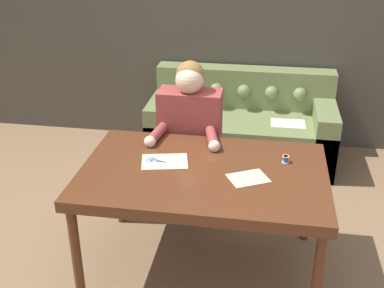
{
  "coord_description": "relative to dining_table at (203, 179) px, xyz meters",
  "views": [
    {
      "loc": [
        0.24,
        -2.6,
        2.19
      ],
      "look_at": [
        -0.2,
        0.12,
        0.85
      ],
      "focal_mm": 45.0,
      "sensor_mm": 36.0,
      "label": 1
    }
  ],
  "objects": [
    {
      "name": "thread_spool",
      "position": [
        0.5,
        0.18,
        0.09
      ],
      "size": [
        0.04,
        0.04,
        0.05
      ],
      "color": "#3366B2",
      "rests_on": "dining_table"
    },
    {
      "name": "pattern_paper_offcut",
      "position": [
        0.28,
        -0.06,
        0.07
      ],
      "size": [
        0.28,
        0.26,
        0.0
      ],
      "color": "beige",
      "rests_on": "dining_table"
    },
    {
      "name": "ground_plane",
      "position": [
        0.11,
        0.03,
        -0.68
      ],
      "size": [
        16.0,
        16.0,
        0.0
      ],
      "primitive_type": "plane",
      "color": "#846647"
    },
    {
      "name": "wall_back",
      "position": [
        0.11,
        2.1,
        0.62
      ],
      "size": [
        8.0,
        0.06,
        2.6
      ],
      "color": "#474238",
      "rests_on": "ground_plane"
    },
    {
      "name": "couch",
      "position": [
        0.14,
        1.7,
        -0.38
      ],
      "size": [
        1.72,
        0.81,
        0.83
      ],
      "color": "olive",
      "rests_on": "ground_plane"
    },
    {
      "name": "person",
      "position": [
        -0.19,
        0.63,
        -0.04
      ],
      "size": [
        0.52,
        0.55,
        1.25
      ],
      "color": "#33281E",
      "rests_on": "ground_plane"
    },
    {
      "name": "scissors",
      "position": [
        -0.3,
        0.06,
        0.07
      ],
      "size": [
        0.25,
        0.12,
        0.01
      ],
      "color": "silver",
      "rests_on": "dining_table"
    },
    {
      "name": "dining_table",
      "position": [
        0.0,
        0.0,
        0.0
      ],
      "size": [
        1.52,
        0.99,
        0.75
      ],
      "color": "#562D19",
      "rests_on": "ground_plane"
    },
    {
      "name": "pattern_paper_main",
      "position": [
        -0.26,
        0.07,
        0.07
      ],
      "size": [
        0.33,
        0.27,
        0.0
      ],
      "color": "beige",
      "rests_on": "dining_table"
    }
  ]
}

